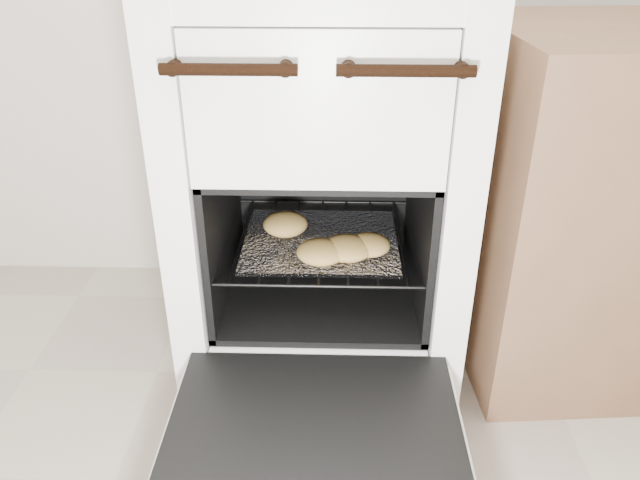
{
  "coord_description": "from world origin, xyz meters",
  "views": [
    {
      "loc": [
        0.12,
        -0.2,
        1.06
      ],
      "look_at": [
        0.09,
        1.0,
        0.41
      ],
      "focal_mm": 35.0,
      "sensor_mm": 36.0,
      "label": 1
    }
  ],
  "objects": [
    {
      "name": "oven_door",
      "position": [
        0.09,
        0.63,
        0.21
      ],
      "size": [
        0.56,
        0.43,
        0.04
      ],
      "color": "black",
      "rests_on": "stove"
    },
    {
      "name": "baked_rolls",
      "position": [
        0.1,
        1.02,
        0.4
      ],
      "size": [
        0.31,
        0.26,
        0.05
      ],
      "color": "tan",
      "rests_on": "foil_sheet"
    },
    {
      "name": "stove",
      "position": [
        0.09,
        1.16,
        0.46
      ],
      "size": [
        0.62,
        0.69,
        0.95
      ],
      "color": "white",
      "rests_on": "ground"
    },
    {
      "name": "oven_rack",
      "position": [
        0.09,
        1.09,
        0.37
      ],
      "size": [
        0.45,
        0.43,
        0.01
      ],
      "color": "black",
      "rests_on": "stove"
    },
    {
      "name": "foil_sheet",
      "position": [
        0.09,
        1.07,
        0.38
      ],
      "size": [
        0.35,
        0.31,
        0.01
      ],
      "primitive_type": "cube",
      "color": "white",
      "rests_on": "oven_rack"
    }
  ]
}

